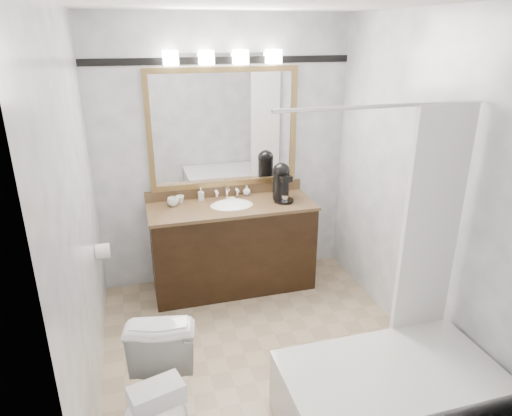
% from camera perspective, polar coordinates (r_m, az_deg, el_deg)
% --- Properties ---
extents(room, '(2.42, 2.62, 2.52)m').
position_cam_1_polar(room, '(3.13, 0.96, 0.88)').
color(room, tan).
rests_on(room, ground).
extents(vanity, '(1.53, 0.58, 0.97)m').
position_cam_1_polar(vanity, '(4.35, -2.95, -4.62)').
color(vanity, black).
rests_on(vanity, ground).
extents(mirror, '(1.40, 0.04, 1.10)m').
position_cam_1_polar(mirror, '(4.26, -4.03, 9.84)').
color(mirror, olive).
rests_on(mirror, room).
extents(vanity_light_bar, '(1.02, 0.14, 0.12)m').
position_cam_1_polar(vanity_light_bar, '(4.13, -4.10, 18.34)').
color(vanity_light_bar, silver).
rests_on(vanity_light_bar, room).
extents(accent_stripe, '(2.40, 0.01, 0.06)m').
position_cam_1_polar(accent_stripe, '(4.20, -4.28, 17.92)').
color(accent_stripe, black).
rests_on(accent_stripe, room).
extents(bathtub, '(1.30, 0.75, 1.96)m').
position_cam_1_polar(bathtub, '(3.14, 16.41, -20.81)').
color(bathtub, white).
rests_on(bathtub, ground).
extents(tp_roll, '(0.11, 0.12, 0.12)m').
position_cam_1_polar(tp_roll, '(3.85, -18.62, -5.13)').
color(tp_roll, white).
rests_on(tp_roll, room).
extents(toilet, '(0.54, 0.79, 0.74)m').
position_cam_1_polar(toilet, '(2.83, -12.16, -23.46)').
color(toilet, white).
rests_on(toilet, ground).
extents(tissue_box, '(0.27, 0.19, 0.10)m').
position_cam_1_polar(tissue_box, '(2.29, -12.32, -21.86)').
color(tissue_box, white).
rests_on(tissue_box, toilet).
extents(coffee_maker, '(0.19, 0.23, 0.36)m').
position_cam_1_polar(coffee_maker, '(4.26, 3.20, 3.38)').
color(coffee_maker, black).
rests_on(coffee_maker, vanity).
extents(cup_left, '(0.13, 0.13, 0.08)m').
position_cam_1_polar(cup_left, '(4.22, -10.34, 0.79)').
color(cup_left, white).
rests_on(cup_left, vanity).
extents(cup_right, '(0.08, 0.08, 0.07)m').
position_cam_1_polar(cup_right, '(4.28, -9.47, 1.06)').
color(cup_right, white).
rests_on(cup_right, vanity).
extents(soap_bottle_a, '(0.06, 0.06, 0.12)m').
position_cam_1_polar(soap_bottle_a, '(4.31, -6.90, 1.73)').
color(soap_bottle_a, white).
rests_on(soap_bottle_a, vanity).
extents(soap_bottle_b, '(0.09, 0.09, 0.10)m').
position_cam_1_polar(soap_bottle_b, '(4.42, -1.17, 2.21)').
color(soap_bottle_b, white).
rests_on(soap_bottle_b, vanity).
extents(soap_bar, '(0.09, 0.07, 0.02)m').
position_cam_1_polar(soap_bar, '(4.30, -3.19, 1.12)').
color(soap_bar, beige).
rests_on(soap_bar, vanity).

